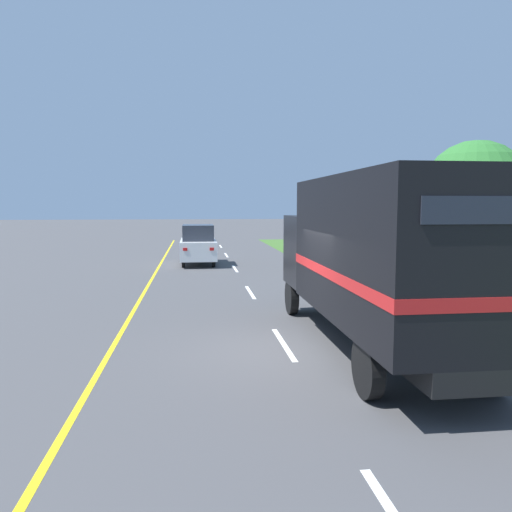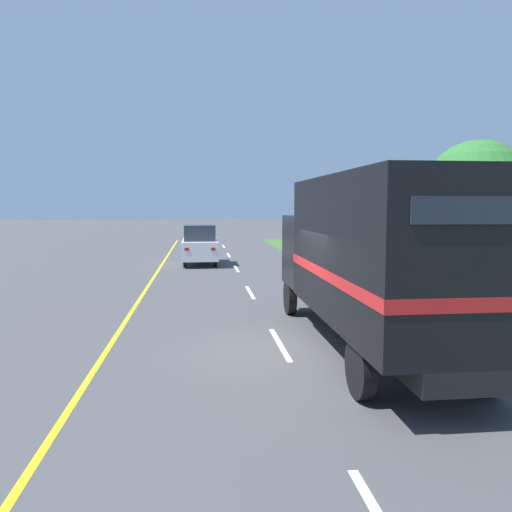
% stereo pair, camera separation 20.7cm
% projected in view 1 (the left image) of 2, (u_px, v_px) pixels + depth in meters
% --- Properties ---
extents(ground_plane, '(200.00, 200.00, 0.00)m').
position_uv_depth(ground_plane, '(287.00, 350.00, 10.53)').
color(ground_plane, '#444447').
extents(edge_line_yellow, '(0.12, 48.92, 0.01)m').
position_uv_depth(edge_line_yellow, '(149.00, 284.00, 19.29)').
color(edge_line_yellow, yellow).
rests_on(edge_line_yellow, ground).
extents(centre_dash_near, '(0.12, 2.60, 0.01)m').
position_uv_depth(centre_dash_near, '(284.00, 344.00, 10.99)').
color(centre_dash_near, white).
rests_on(centre_dash_near, ground).
extents(centre_dash_mid_a, '(0.12, 2.60, 0.01)m').
position_uv_depth(centre_dash_mid_a, '(250.00, 292.00, 17.51)').
color(centre_dash_mid_a, white).
rests_on(centre_dash_mid_a, ground).
extents(centre_dash_mid_b, '(0.12, 2.60, 0.01)m').
position_uv_depth(centre_dash_mid_b, '(235.00, 269.00, 24.02)').
color(centre_dash_mid_b, white).
rests_on(centre_dash_mid_b, ground).
extents(centre_dash_far, '(0.12, 2.60, 0.01)m').
position_uv_depth(centre_dash_far, '(226.00, 255.00, 30.54)').
color(centre_dash_far, white).
rests_on(centre_dash_far, ground).
extents(centre_dash_farthest, '(0.12, 2.60, 0.01)m').
position_uv_depth(centre_dash_farthest, '(221.00, 246.00, 37.06)').
color(centre_dash_farthest, white).
rests_on(centre_dash_farthest, ground).
extents(horse_trailer_truck, '(2.46, 8.32, 3.60)m').
position_uv_depth(horse_trailer_truck, '(378.00, 256.00, 10.26)').
color(horse_trailer_truck, black).
rests_on(horse_trailer_truck, ground).
extents(lead_car_white, '(1.80, 4.01, 2.05)m').
position_uv_depth(lead_car_white, '(198.00, 245.00, 25.67)').
color(lead_car_white, black).
rests_on(lead_car_white, ground).
extents(highway_sign, '(2.20, 0.09, 3.08)m').
position_uv_depth(highway_sign, '(433.00, 237.00, 16.91)').
color(highway_sign, '#9E9EA3').
rests_on(highway_sign, ground).
extents(roadside_tree_near, '(4.33, 4.33, 5.74)m').
position_uv_depth(roadside_tree_near, '(474.00, 193.00, 20.89)').
color(roadside_tree_near, brown).
rests_on(roadside_tree_near, ground).
extents(roadside_tree_mid, '(2.95, 2.95, 4.71)m').
position_uv_depth(roadside_tree_mid, '(430.00, 203.00, 29.77)').
color(roadside_tree_mid, brown).
rests_on(roadside_tree_mid, ground).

